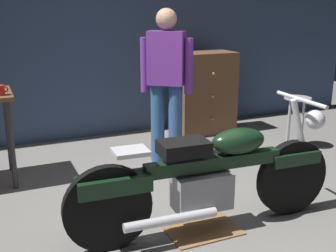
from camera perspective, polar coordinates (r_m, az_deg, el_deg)
ground_plane at (r=3.44m, az=4.82°, el=-13.46°), size 12.00×12.00×0.00m
back_wall at (r=5.62m, az=-8.99°, el=14.37°), size 8.00×0.12×3.10m
motorcycle at (r=3.22m, az=5.71°, el=-6.73°), size 2.19×0.60×1.00m
person_standing at (r=4.51m, az=-0.22°, el=6.23°), size 0.47×0.40×1.67m
shop_stool at (r=5.28m, az=17.06°, el=2.23°), size 0.32×0.32×0.64m
wooden_dresser at (r=5.73m, az=4.94°, el=4.45°), size 0.80×0.47×1.10m
drip_tray at (r=3.40m, az=4.63°, el=-13.78°), size 0.56×0.40×0.01m
mug_red_diner at (r=4.15m, az=-21.79°, el=4.52°), size 0.12×0.08×0.09m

